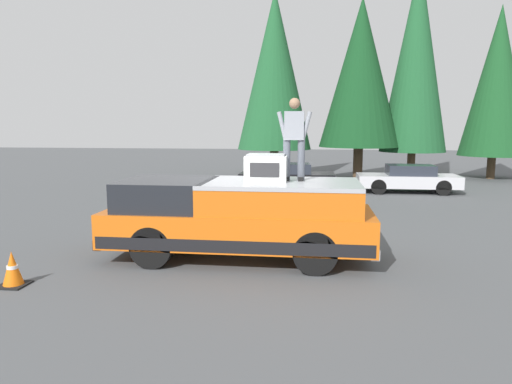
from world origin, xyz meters
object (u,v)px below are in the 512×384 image
(parked_car_silver, at_px, (408,179))
(traffic_cone, at_px, (13,270))
(person_on_truck_bed, at_px, (294,137))
(compressor_unit, at_px, (266,168))
(pickup_truck, at_px, (239,218))
(parked_car_black, at_px, (288,176))

(parked_car_silver, height_order, traffic_cone, parked_car_silver)
(person_on_truck_bed, distance_m, parked_car_silver, 11.27)
(compressor_unit, xyz_separation_m, traffic_cone, (-2.19, 4.22, -1.64))
(pickup_truck, relative_size, parked_car_black, 1.35)
(parked_car_silver, xyz_separation_m, parked_car_black, (0.18, 5.06, 0.00))
(parked_car_black, bearing_deg, person_on_truck_bed, -176.01)
(pickup_truck, xyz_separation_m, parked_car_black, (10.62, -0.40, -0.29))
(pickup_truck, distance_m, traffic_cone, 4.29)
(person_on_truck_bed, distance_m, parked_car_black, 10.61)
(pickup_truck, height_order, parked_car_silver, pickup_truck)
(parked_car_black, relative_size, traffic_cone, 6.61)
(parked_car_silver, relative_size, parked_car_black, 1.00)
(person_on_truck_bed, relative_size, traffic_cone, 2.73)
(compressor_unit, relative_size, parked_car_black, 0.20)
(compressor_unit, height_order, person_on_truck_bed, person_on_truck_bed)
(person_on_truck_bed, relative_size, parked_car_silver, 0.41)
(person_on_truck_bed, bearing_deg, compressor_unit, 109.85)
(pickup_truck, xyz_separation_m, parked_car_silver, (10.44, -5.45, -0.29))
(pickup_truck, distance_m, person_on_truck_bed, 2.03)
(pickup_truck, relative_size, person_on_truck_bed, 3.28)
(compressor_unit, xyz_separation_m, parked_car_black, (10.60, 0.17, -1.35))
(compressor_unit, distance_m, parked_car_black, 10.69)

